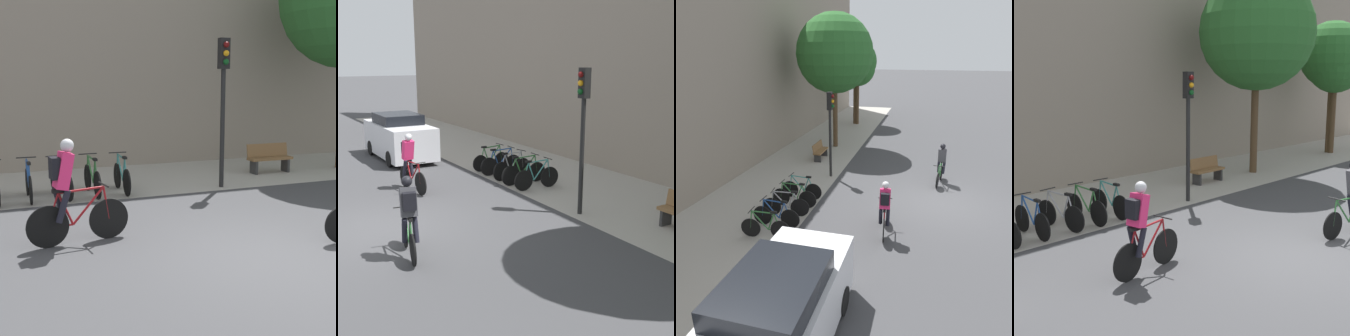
{
  "view_description": "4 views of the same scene",
  "coord_description": "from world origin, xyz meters",
  "views": [
    {
      "loc": [
        -4.13,
        -5.9,
        2.65
      ],
      "look_at": [
        -0.43,
        3.48,
        0.87
      ],
      "focal_mm": 50.0,
      "sensor_mm": 36.0,
      "label": 1
    },
    {
      "loc": [
        10.83,
        -2.9,
        4.05
      ],
      "look_at": [
        -0.07,
        3.56,
        1.07
      ],
      "focal_mm": 50.0,
      "sensor_mm": 36.0,
      "label": 2
    },
    {
      "loc": [
        -11.93,
        0.66,
        5.43
      ],
      "look_at": [
        0.12,
        3.82,
        1.01
      ],
      "focal_mm": 35.0,
      "sensor_mm": 36.0,
      "label": 3
    },
    {
      "loc": [
        -8.28,
        -4.55,
        3.62
      ],
      "look_at": [
        -0.43,
        3.1,
        1.53
      ],
      "focal_mm": 50.0,
      "sensor_mm": 36.0,
      "label": 4
    }
  ],
  "objects": [
    {
      "name": "parked_bike_2",
      "position": [
        -2.49,
        5.23,
        0.4
      ],
      "size": [
        0.46,
        1.64,
        0.96
      ],
      "color": "black",
      "rests_on": "ground"
    },
    {
      "name": "street_tree_0",
      "position": [
        6.62,
        6.06,
        5.33
      ],
      "size": [
        4.34,
        4.34,
        7.52
      ],
      "color": "#4C3823",
      "rests_on": "ground"
    },
    {
      "name": "parked_bike_1",
      "position": [
        -3.25,
        5.23,
        0.4
      ],
      "size": [
        0.46,
        1.64,
        0.96
      ],
      "color": "black",
      "rests_on": "ground"
    },
    {
      "name": "traffic_light_pole",
      "position": [
        1.62,
        4.83,
        2.64
      ],
      "size": [
        0.26,
        0.3,
        3.82
      ],
      "color": "black",
      "rests_on": "ground"
    },
    {
      "name": "parked_bike_3",
      "position": [
        -1.74,
        5.23,
        0.4
      ],
      "size": [
        0.46,
        1.71,
        0.97
      ],
      "color": "black",
      "rests_on": "ground"
    },
    {
      "name": "street_tree_2",
      "position": [
        13.44,
        6.41,
        4.73
      ],
      "size": [
        3.23,
        3.23,
        6.37
      ],
      "color": "#4C3823",
      "rests_on": "ground"
    },
    {
      "name": "bench",
      "position": [
        3.97,
        6.16,
        0.46
      ],
      "size": [
        1.42,
        0.44,
        0.89
      ],
      "color": "brown",
      "rests_on": "ground"
    },
    {
      "name": "ground",
      "position": [
        0.0,
        0.0,
        0.0
      ],
      "size": [
        200.0,
        200.0,
        0.0
      ],
      "primitive_type": "plane",
      "color": "#3D3D3F"
    },
    {
      "name": "building_facade",
      "position": [
        0.0,
        9.3,
        5.3
      ],
      "size": [
        44.0,
        0.6,
        10.6
      ],
      "primitive_type": "cube",
      "color": "gray",
      "rests_on": "ground"
    },
    {
      "name": "cyclist_pink",
      "position": [
        -2.9,
        1.74,
        0.95
      ],
      "size": [
        1.77,
        0.49,
        1.8
      ],
      "color": "black",
      "rests_on": "ground"
    },
    {
      "name": "kerb_strip",
      "position": [
        0.0,
        6.75,
        0.0
      ],
      "size": [
        44.0,
        4.5,
        0.01
      ],
      "primitive_type": "cube",
      "color": "#A39E93",
      "rests_on": "ground"
    },
    {
      "name": "parked_bike_4",
      "position": [
        -0.99,
        5.23,
        0.4
      ],
      "size": [
        0.46,
        1.63,
        0.97
      ],
      "color": "black",
      "rests_on": "ground"
    },
    {
      "name": "street_tree_1",
      "position": [
        13.37,
        6.22,
        4.24
      ],
      "size": [
        2.68,
        2.68,
        5.62
      ],
      "color": "#4C3823",
      "rests_on": "ground"
    }
  ]
}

